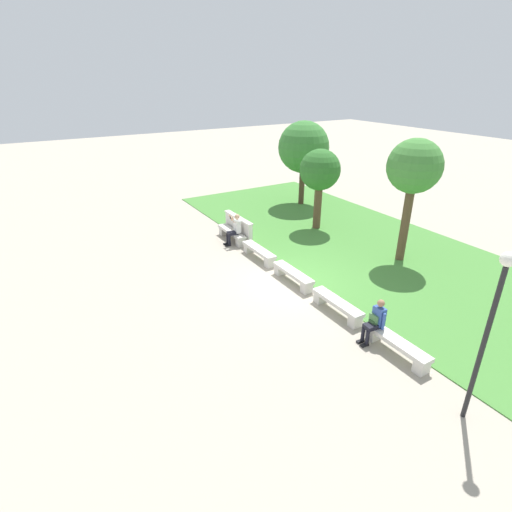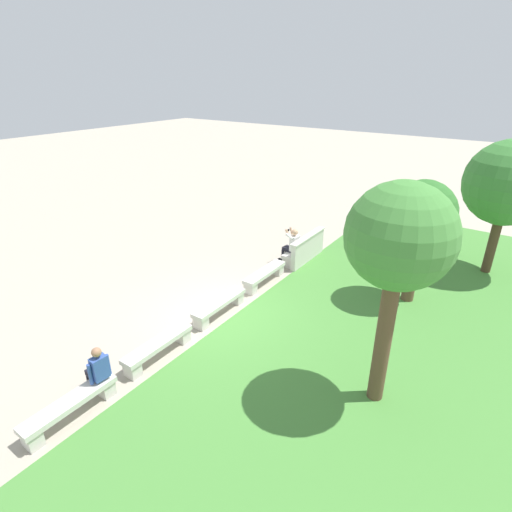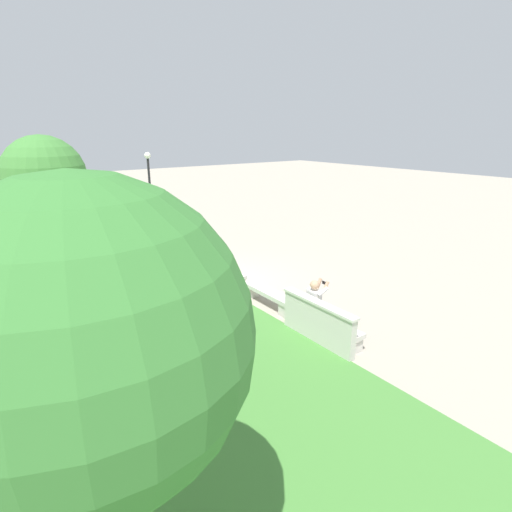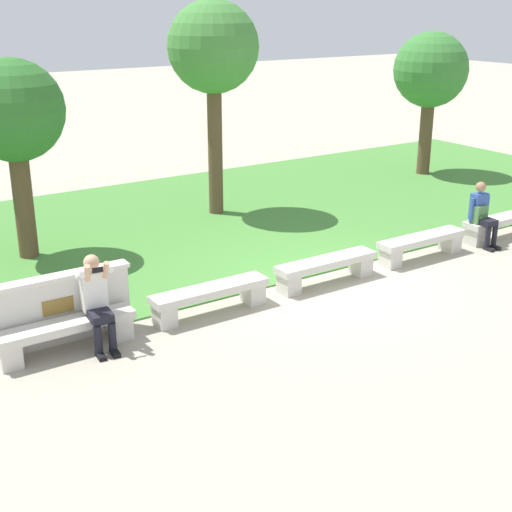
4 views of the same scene
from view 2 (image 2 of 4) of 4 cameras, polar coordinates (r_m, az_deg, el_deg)
name	(u,v)px [view 2 (image 2 of 4)]	position (r m, az deg, el deg)	size (l,w,h in m)	color
ground_plane	(220,314)	(11.50, -5.17, -8.30)	(80.00, 80.00, 0.00)	#A89E8C
grass_strip	(369,374)	(9.79, 15.83, -15.95)	(23.06, 8.00, 0.03)	#478438
bench_main	(299,251)	(14.70, 6.19, 0.65)	(1.93, 0.40, 0.45)	beige
bench_near	(265,275)	(12.93, 1.24, -2.71)	(1.93, 0.40, 0.45)	beige
bench_mid	(220,305)	(11.34, -5.23, -7.03)	(1.93, 0.40, 0.45)	beige
bench_far	(158,347)	(10.03, -13.77, -12.48)	(1.93, 0.40, 0.45)	beige
bench_end	(70,406)	(9.10, -24.98, -18.88)	(1.93, 0.40, 0.45)	beige
backrest_wall_with_plaque	(308,248)	(14.47, 7.40, 1.12)	(2.18, 0.24, 1.01)	beige
person_photographer	(292,244)	(14.21, 5.13, 1.74)	(0.50, 0.75, 1.32)	black
person_distant	(98,369)	(9.16, -21.70, -14.81)	(0.48, 0.69, 1.26)	black
backpack	(101,370)	(9.19, -21.31, -14.99)	(0.28, 0.24, 0.43)	#4C7F47
tree_behind_wall	(509,184)	(14.96, 32.38, 8.73)	(2.70, 2.70, 4.47)	#4C3826
tree_left_background	(399,241)	(7.40, 19.80, 2.07)	(1.95, 1.95, 4.64)	brown
tree_right_background	(422,215)	(11.91, 22.62, 5.37)	(1.83, 1.83, 3.67)	brown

